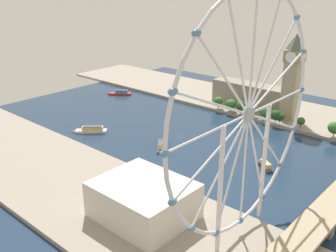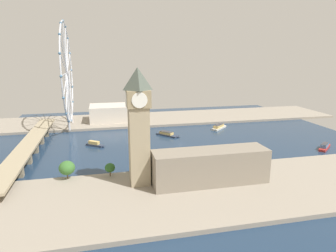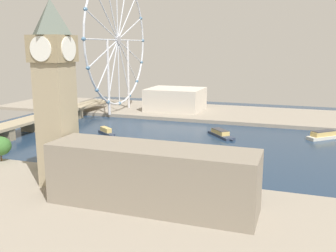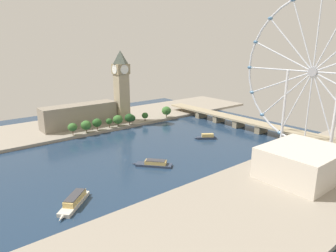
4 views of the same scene
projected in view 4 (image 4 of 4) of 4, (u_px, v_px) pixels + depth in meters
ground_plane at (125, 157)px, 256.62m from camera, size 411.21×411.21×0.00m
riverbank_left at (70, 126)px, 346.67m from camera, size 90.00×520.00×3.00m
riverbank_right at (239, 216)px, 165.79m from camera, size 90.00×520.00×3.00m
clock_tower at (121, 85)px, 353.42m from camera, size 16.99×16.99×82.99m
parliament_block at (79, 115)px, 338.86m from camera, size 22.00×83.73×24.80m
tree_row_embankment at (121, 119)px, 340.48m from camera, size 14.17×132.81×14.03m
ferris_wheel at (313, 73)px, 241.63m from camera, size 126.83×3.20×131.08m
riverside_hall at (302, 163)px, 208.20m from camera, size 45.02×53.34×21.61m
river_bridge at (239, 121)px, 347.04m from camera, size 223.21×17.79×10.30m
tour_boat_0 at (74, 201)px, 179.44m from camera, size 26.18×27.77×6.09m
tour_boat_2 at (206, 137)px, 304.61m from camera, size 16.41×20.57×5.49m
tour_boat_3 at (154, 164)px, 236.99m from camera, size 28.08×25.21×5.12m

